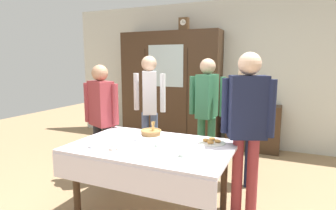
{
  "coord_description": "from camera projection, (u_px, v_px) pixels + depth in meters",
  "views": [
    {
      "loc": [
        1.23,
        -2.6,
        1.59
      ],
      "look_at": [
        0.0,
        0.2,
        1.1
      ],
      "focal_mm": 29.5,
      "sensor_mm": 36.0,
      "label": 1
    }
  ],
  "objects": [
    {
      "name": "tea_cup_far_left",
      "position": [
        114.0,
        148.0,
        2.61
      ],
      "size": [
        0.13,
        0.13,
        0.06
      ],
      "color": "white",
      "rests_on": "dining_table"
    },
    {
      "name": "tea_cup_near_right",
      "position": [
        184.0,
        154.0,
        2.43
      ],
      "size": [
        0.13,
        0.13,
        0.06
      ],
      "color": "silver",
      "rests_on": "dining_table"
    },
    {
      "name": "spoon_near_left",
      "position": [
        140.0,
        153.0,
        2.52
      ],
      "size": [
        0.12,
        0.02,
        0.01
      ],
      "color": "silver",
      "rests_on": "dining_table"
    },
    {
      "name": "tea_cup_center",
      "position": [
        138.0,
        139.0,
        2.91
      ],
      "size": [
        0.13,
        0.13,
        0.06
      ],
      "color": "white",
      "rests_on": "dining_table"
    },
    {
      "name": "back_wall",
      "position": [
        220.0,
        74.0,
        5.28
      ],
      "size": [
        6.4,
        0.1,
        2.7
      ],
      "primitive_type": "cube",
      "color": "silver",
      "rests_on": "ground"
    },
    {
      "name": "person_by_cabinet",
      "position": [
        207.0,
        104.0,
        3.88
      ],
      "size": [
        0.52,
        0.38,
        1.63
      ],
      "color": "#33704C",
      "rests_on": "ground"
    },
    {
      "name": "spoon_far_right",
      "position": [
        158.0,
        140.0,
        2.94
      ],
      "size": [
        0.12,
        0.02,
        0.01
      ],
      "color": "silver",
      "rests_on": "dining_table"
    },
    {
      "name": "dining_table",
      "position": [
        151.0,
        155.0,
        2.78
      ],
      "size": [
        1.6,
        1.06,
        0.75
      ],
      "color": "#3D2819",
      "rests_on": "ground"
    },
    {
      "name": "person_beside_shelf",
      "position": [
        245.0,
        114.0,
        3.42
      ],
      "size": [
        0.52,
        0.41,
        1.55
      ],
      "color": "#191E38",
      "rests_on": "ground"
    },
    {
      "name": "person_behind_table_left",
      "position": [
        149.0,
        100.0,
        4.09
      ],
      "size": [
        0.52,
        0.41,
        1.67
      ],
      "color": "slate",
      "rests_on": "ground"
    },
    {
      "name": "pastry_plate",
      "position": [
        212.0,
        142.0,
        2.84
      ],
      "size": [
        0.28,
        0.28,
        0.05
      ],
      "color": "white",
      "rests_on": "dining_table"
    },
    {
      "name": "mantel_clock",
      "position": [
        184.0,
        24.0,
        5.11
      ],
      "size": [
        0.18,
        0.11,
        0.24
      ],
      "color": "brown",
      "rests_on": "wall_cabinet"
    },
    {
      "name": "ground_plane",
      "position": [
        161.0,
        205.0,
        3.09
      ],
      "size": [
        12.0,
        12.0,
        0.0
      ],
      "primitive_type": "plane",
      "color": "#997A56",
      "rests_on": "ground"
    },
    {
      "name": "tea_cup_front_edge",
      "position": [
        158.0,
        144.0,
        2.73
      ],
      "size": [
        0.13,
        0.13,
        0.06
      ],
      "color": "silver",
      "rests_on": "dining_table"
    },
    {
      "name": "spoon_mid_left",
      "position": [
        195.0,
        147.0,
        2.7
      ],
      "size": [
        0.12,
        0.02,
        0.01
      ],
      "color": "silver",
      "rests_on": "dining_table"
    },
    {
      "name": "bookshelf_low",
      "position": [
        253.0,
        128.0,
        4.93
      ],
      "size": [
        0.92,
        0.35,
        0.83
      ],
      "color": "#3D2819",
      "rests_on": "ground"
    },
    {
      "name": "tea_cup_mid_right",
      "position": [
        118.0,
        143.0,
        2.77
      ],
      "size": [
        0.13,
        0.13,
        0.06
      ],
      "color": "white",
      "rests_on": "dining_table"
    },
    {
      "name": "person_near_right_end",
      "position": [
        247.0,
        119.0,
        2.73
      ],
      "size": [
        0.52,
        0.32,
        1.68
      ],
      "color": "#933338",
      "rests_on": "ground"
    },
    {
      "name": "person_behind_table_right",
      "position": [
        101.0,
        112.0,
        3.57
      ],
      "size": [
        0.52,
        0.33,
        1.55
      ],
      "color": "#232328",
      "rests_on": "ground"
    },
    {
      "name": "wall_cabinet",
      "position": [
        170.0,
        88.0,
        5.41
      ],
      "size": [
        1.96,
        0.46,
        2.15
      ],
      "color": "#3D2819",
      "rests_on": "ground"
    },
    {
      "name": "bread_basket",
      "position": [
        151.0,
        132.0,
        3.16
      ],
      "size": [
        0.24,
        0.24,
        0.16
      ],
      "color": "#9E7542",
      "rests_on": "dining_table"
    },
    {
      "name": "book_stack",
      "position": [
        254.0,
        102.0,
        4.86
      ],
      "size": [
        0.17,
        0.22,
        0.08
      ],
      "color": "#664C7A",
      "rests_on": "bookshelf_low"
    },
    {
      "name": "tea_cup_back_edge",
      "position": [
        94.0,
        145.0,
        2.68
      ],
      "size": [
        0.13,
        0.13,
        0.06
      ],
      "color": "white",
      "rests_on": "dining_table"
    }
  ]
}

